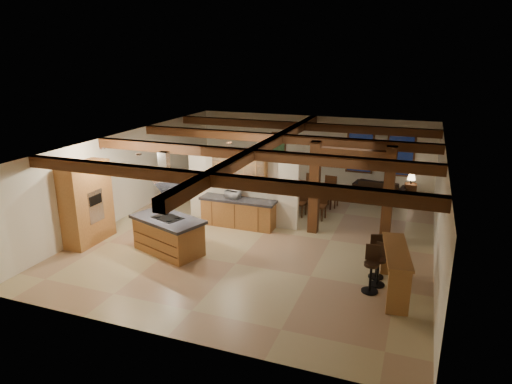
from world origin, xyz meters
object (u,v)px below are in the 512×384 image
(dining_table, at_px, (306,202))
(bar_counter, at_px, (396,264))
(kitchen_island, at_px, (168,235))
(sofa, at_px, (380,187))

(dining_table, relative_size, bar_counter, 0.78)
(kitchen_island, bearing_deg, bar_counter, -1.64)
(dining_table, distance_m, sofa, 3.62)
(kitchen_island, xyz_separation_m, bar_counter, (6.16, -0.18, 0.22))
(dining_table, bearing_deg, kitchen_island, -108.66)
(dining_table, xyz_separation_m, bar_counter, (3.41, -5.07, 0.45))
(kitchen_island, bearing_deg, dining_table, 60.68)
(dining_table, relative_size, sofa, 0.82)
(sofa, bearing_deg, kitchen_island, 65.40)
(kitchen_island, height_order, bar_counter, bar_counter)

